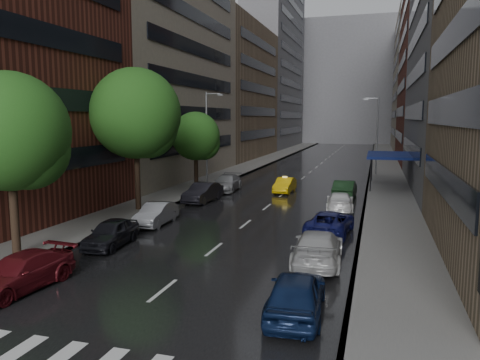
{
  "coord_description": "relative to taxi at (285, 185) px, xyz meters",
  "views": [
    {
      "loc": [
        7.86,
        -12.02,
        6.73
      ],
      "look_at": [
        0.0,
        14.75,
        3.0
      ],
      "focal_mm": 35.0,
      "sensor_mm": 36.0,
      "label": 1
    }
  ],
  "objects": [
    {
      "name": "sidewalk_left",
      "position": [
        -8.97,
        20.74,
        -0.59
      ],
      "size": [
        4.0,
        140.0,
        0.15
      ],
      "primitive_type": "cube",
      "color": "gray",
      "rests_on": "ground"
    },
    {
      "name": "awning",
      "position": [
        9.02,
        5.74,
        2.46
      ],
      "size": [
        4.0,
        8.0,
        3.12
      ],
      "color": "navy",
      "rests_on": "sidewalk_right"
    },
    {
      "name": "tree_near",
      "position": [
        -8.57,
        -23.37,
        5.41
      ],
      "size": [
        5.58,
        5.58,
        8.89
      ],
      "color": "#382619",
      "rests_on": "ground"
    },
    {
      "name": "tree_mid",
      "position": [
        -8.57,
        -11.39,
        6.34
      ],
      "size": [
        6.42,
        6.42,
        10.23
      ],
      "color": "#382619",
      "rests_on": "ground"
    },
    {
      "name": "ground",
      "position": [
        0.03,
        -29.26,
        -0.67
      ],
      "size": [
        220.0,
        220.0,
        0.0
      ],
      "primitive_type": "plane",
      "color": "gray",
      "rests_on": "ground"
    },
    {
      "name": "building_far",
      "position": [
        0.03,
        88.74,
        15.33
      ],
      "size": [
        40.0,
        14.0,
        32.0
      ],
      "primitive_type": "cube",
      "color": "slate",
      "rests_on": "ground"
    },
    {
      "name": "tree_far",
      "position": [
        -8.57,
        -0.06,
        4.32
      ],
      "size": [
        4.58,
        4.58,
        7.3
      ],
      "color": "#382619",
      "rests_on": "ground"
    },
    {
      "name": "parked_cars_right",
      "position": [
        5.43,
        -14.68,
        0.08
      ],
      "size": [
        2.73,
        29.16,
        1.58
      ],
      "color": "#0D1C40",
      "rests_on": "ground"
    },
    {
      "name": "taxi",
      "position": [
        0.0,
        0.0,
        0.0
      ],
      "size": [
        1.52,
        4.1,
        1.34
      ],
      "primitive_type": "imported",
      "rotation": [
        0.0,
        0.0,
        -0.03
      ],
      "color": "#E5B40C",
      "rests_on": "ground"
    },
    {
      "name": "buildings_left",
      "position": [
        -14.97,
        29.53,
        15.32
      ],
      "size": [
        8.0,
        108.0,
        38.0
      ],
      "color": "maroon",
      "rests_on": "ground"
    },
    {
      "name": "street_lamp_left",
      "position": [
        -7.69,
        0.74,
        4.22
      ],
      "size": [
        1.74,
        0.22,
        9.0
      ],
      "color": "gray",
      "rests_on": "sidewalk_left"
    },
    {
      "name": "buildings_right",
      "position": [
        15.03,
        27.44,
        14.36
      ],
      "size": [
        8.05,
        109.1,
        36.0
      ],
      "color": "#937A5B",
      "rests_on": "ground"
    },
    {
      "name": "street_lamp_right",
      "position": [
        7.75,
        15.74,
        4.22
      ],
      "size": [
        1.74,
        0.22,
        9.0
      ],
      "color": "gray",
      "rests_on": "sidewalk_right"
    },
    {
      "name": "parked_cars_left",
      "position": [
        -5.37,
        -13.07,
        0.06
      ],
      "size": [
        2.39,
        31.34,
        1.55
      ],
      "color": "maroon",
      "rests_on": "ground"
    },
    {
      "name": "road",
      "position": [
        0.03,
        20.74,
        -0.66
      ],
      "size": [
        14.0,
        140.0,
        0.01
      ],
      "primitive_type": "cube",
      "color": "black",
      "rests_on": "ground"
    },
    {
      "name": "sidewalk_right",
      "position": [
        9.03,
        20.74,
        -0.59
      ],
      "size": [
        4.0,
        140.0,
        0.15
      ],
      "primitive_type": "cube",
      "color": "gray",
      "rests_on": "ground"
    }
  ]
}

